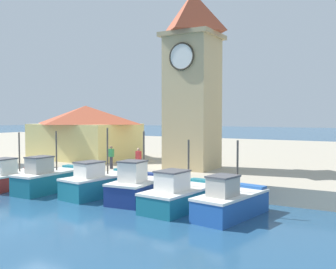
{
  "coord_description": "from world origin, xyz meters",
  "views": [
    {
      "loc": [
        13.84,
        -12.02,
        4.78
      ],
      "look_at": [
        0.75,
        10.77,
        3.5
      ],
      "focal_mm": 42.0,
      "sensor_mm": 36.0,
      "label": 1
    }
  ],
  "objects_px": {
    "dock_worker_near_tower": "(138,160)",
    "dock_worker_along_quay": "(111,157)",
    "fishing_boat_center": "(181,195)",
    "fishing_boat_far_left": "(12,178)",
    "warehouse_left": "(86,131)",
    "fishing_boat_mid_left": "(139,187)",
    "fishing_boat_left_inner": "(100,183)",
    "fishing_boat_mid_right": "(231,202)",
    "fishing_boat_left_outer": "(49,179)",
    "clock_tower": "(193,76)"
  },
  "relations": [
    {
      "from": "clock_tower",
      "to": "dock_worker_near_tower",
      "type": "relative_size",
      "value": 8.64
    },
    {
      "from": "fishing_boat_mid_left",
      "to": "dock_worker_along_quay",
      "type": "xyz_separation_m",
      "value": [
        -5.05,
        4.0,
        1.06
      ]
    },
    {
      "from": "fishing_boat_mid_left",
      "to": "fishing_boat_left_inner",
      "type": "bearing_deg",
      "value": 177.61
    },
    {
      "from": "fishing_boat_left_inner",
      "to": "fishing_boat_center",
      "type": "distance_m",
      "value": 5.79
    },
    {
      "from": "clock_tower",
      "to": "dock_worker_along_quay",
      "type": "xyz_separation_m",
      "value": [
        -4.92,
        -2.97,
        -5.73
      ]
    },
    {
      "from": "fishing_boat_far_left",
      "to": "fishing_boat_mid_right",
      "type": "xyz_separation_m",
      "value": [
        15.19,
        0.1,
        0.03
      ]
    },
    {
      "from": "fishing_boat_center",
      "to": "fishing_boat_left_inner",
      "type": "bearing_deg",
      "value": 175.02
    },
    {
      "from": "fishing_boat_left_outer",
      "to": "dock_worker_along_quay",
      "type": "distance_m",
      "value": 4.82
    },
    {
      "from": "fishing_boat_mid_right",
      "to": "warehouse_left",
      "type": "height_order",
      "value": "warehouse_left"
    },
    {
      "from": "fishing_boat_left_outer",
      "to": "dock_worker_near_tower",
      "type": "bearing_deg",
      "value": 44.12
    },
    {
      "from": "dock_worker_near_tower",
      "to": "dock_worker_along_quay",
      "type": "distance_m",
      "value": 2.73
    },
    {
      "from": "fishing_boat_far_left",
      "to": "fishing_boat_left_inner",
      "type": "distance_m",
      "value": 6.68
    },
    {
      "from": "fishing_boat_left_inner",
      "to": "fishing_boat_mid_right",
      "type": "xyz_separation_m",
      "value": [
        8.58,
        -0.83,
        -0.04
      ]
    },
    {
      "from": "fishing_boat_mid_left",
      "to": "clock_tower",
      "type": "distance_m",
      "value": 9.73
    },
    {
      "from": "fishing_boat_far_left",
      "to": "fishing_boat_mid_right",
      "type": "distance_m",
      "value": 15.19
    },
    {
      "from": "fishing_boat_center",
      "to": "clock_tower",
      "type": "relative_size",
      "value": 0.37
    },
    {
      "from": "fishing_boat_left_inner",
      "to": "clock_tower",
      "type": "distance_m",
      "value": 10.06
    },
    {
      "from": "fishing_boat_far_left",
      "to": "fishing_boat_left_outer",
      "type": "relative_size",
      "value": 0.96
    },
    {
      "from": "fishing_boat_left_inner",
      "to": "dock_worker_along_quay",
      "type": "height_order",
      "value": "fishing_boat_left_inner"
    },
    {
      "from": "dock_worker_near_tower",
      "to": "dock_worker_along_quay",
      "type": "bearing_deg",
      "value": 168.97
    },
    {
      "from": "fishing_boat_center",
      "to": "clock_tower",
      "type": "distance_m",
      "value": 10.51
    },
    {
      "from": "dock_worker_near_tower",
      "to": "dock_worker_along_quay",
      "type": "xyz_separation_m",
      "value": [
        -2.68,
        0.52,
        0.0
      ]
    },
    {
      "from": "fishing_boat_far_left",
      "to": "warehouse_left",
      "type": "height_order",
      "value": "warehouse_left"
    },
    {
      "from": "clock_tower",
      "to": "dock_worker_along_quay",
      "type": "distance_m",
      "value": 8.12
    },
    {
      "from": "fishing_boat_center",
      "to": "fishing_boat_far_left",
      "type": "bearing_deg",
      "value": -178.0
    },
    {
      "from": "fishing_boat_left_outer",
      "to": "warehouse_left",
      "type": "bearing_deg",
      "value": 118.42
    },
    {
      "from": "fishing_boat_left_outer",
      "to": "clock_tower",
      "type": "relative_size",
      "value": 0.34
    },
    {
      "from": "fishing_boat_left_inner",
      "to": "fishing_boat_mid_right",
      "type": "distance_m",
      "value": 8.62
    },
    {
      "from": "fishing_boat_center",
      "to": "dock_worker_along_quay",
      "type": "xyz_separation_m",
      "value": [
        -7.93,
        4.38,
        1.15
      ]
    },
    {
      "from": "fishing_boat_mid_right",
      "to": "clock_tower",
      "type": "xyz_separation_m",
      "value": [
        -5.82,
        7.68,
        6.87
      ]
    },
    {
      "from": "fishing_boat_left_inner",
      "to": "fishing_boat_left_outer",
      "type": "bearing_deg",
      "value": -170.35
    },
    {
      "from": "fishing_boat_far_left",
      "to": "fishing_boat_center",
      "type": "bearing_deg",
      "value": 2.0
    },
    {
      "from": "fishing_boat_left_outer",
      "to": "dock_worker_along_quay",
      "type": "bearing_deg",
      "value": 72.54
    },
    {
      "from": "fishing_boat_center",
      "to": "dock_worker_near_tower",
      "type": "relative_size",
      "value": 3.21
    },
    {
      "from": "fishing_boat_center",
      "to": "dock_worker_near_tower",
      "type": "height_order",
      "value": "fishing_boat_center"
    },
    {
      "from": "fishing_boat_mid_right",
      "to": "warehouse_left",
      "type": "xyz_separation_m",
      "value": [
        -16.88,
        8.96,
        2.66
      ]
    },
    {
      "from": "fishing_boat_mid_right",
      "to": "dock_worker_along_quay",
      "type": "bearing_deg",
      "value": 156.3
    },
    {
      "from": "fishing_boat_left_inner",
      "to": "warehouse_left",
      "type": "relative_size",
      "value": 0.6
    },
    {
      "from": "fishing_boat_mid_left",
      "to": "dock_worker_along_quay",
      "type": "bearing_deg",
      "value": 141.63
    },
    {
      "from": "fishing_boat_far_left",
      "to": "warehouse_left",
      "type": "distance_m",
      "value": 9.61
    },
    {
      "from": "fishing_boat_center",
      "to": "fishing_boat_mid_right",
      "type": "relative_size",
      "value": 1.12
    },
    {
      "from": "fishing_boat_mid_left",
      "to": "fishing_boat_mid_right",
      "type": "height_order",
      "value": "fishing_boat_mid_left"
    },
    {
      "from": "fishing_boat_mid_right",
      "to": "dock_worker_near_tower",
      "type": "height_order",
      "value": "fishing_boat_mid_right"
    },
    {
      "from": "fishing_boat_left_outer",
      "to": "fishing_boat_center",
      "type": "relative_size",
      "value": 0.93
    },
    {
      "from": "fishing_boat_far_left",
      "to": "dock_worker_near_tower",
      "type": "distance_m",
      "value": 8.41
    },
    {
      "from": "warehouse_left",
      "to": "fishing_boat_left_outer",
      "type": "bearing_deg",
      "value": -61.58
    },
    {
      "from": "clock_tower",
      "to": "fishing_boat_mid_left",
      "type": "bearing_deg",
      "value": -88.95
    },
    {
      "from": "fishing_boat_far_left",
      "to": "fishing_boat_center",
      "type": "distance_m",
      "value": 12.39
    },
    {
      "from": "fishing_boat_far_left",
      "to": "fishing_boat_left_inner",
      "type": "bearing_deg",
      "value": 8.04
    },
    {
      "from": "fishing_boat_mid_left",
      "to": "dock_worker_near_tower",
      "type": "xyz_separation_m",
      "value": [
        -2.38,
        3.48,
        1.06
      ]
    }
  ]
}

